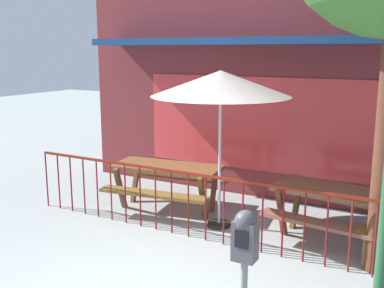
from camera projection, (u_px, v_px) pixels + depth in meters
name	position (u px, v px, depth m)	size (l,w,h in m)	color
pub_storefront	(285.00, 46.00, 7.97)	(8.00, 1.40, 5.48)	#462711
patio_fence_front	(224.00, 199.00, 6.27)	(6.75, 0.04, 0.97)	maroon
picnic_table_left	(167.00, 175.00, 7.66)	(1.97, 1.60, 0.79)	brown
picnic_table_right	(340.00, 201.00, 6.32)	(1.94, 1.56, 0.79)	brown
patio_umbrella	(221.00, 84.00, 6.62)	(2.05, 2.05, 2.38)	black
parking_meter_far	(245.00, 252.00, 3.51)	(0.18, 0.17, 1.48)	gray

